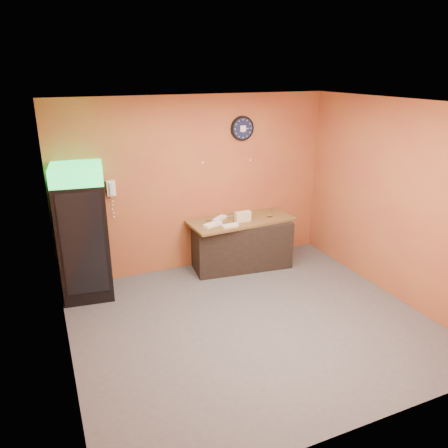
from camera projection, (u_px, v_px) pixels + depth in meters
floor at (251, 322)px, 5.77m from camera, size 4.50×4.50×0.00m
back_wall at (197, 185)px, 7.02m from camera, size 4.50×0.02×2.80m
left_wall at (57, 252)px, 4.45m from camera, size 0.02×4.00×2.80m
right_wall at (396, 201)px, 6.13m from camera, size 0.02×4.00×2.80m
ceiling at (256, 104)px, 4.82m from camera, size 4.50×4.00×0.02m
beverage_cooler at (84, 235)px, 6.14m from camera, size 0.76×0.77×1.95m
prep_counter at (241, 244)px, 7.29m from camera, size 1.66×0.89×0.79m
wall_clock at (242, 128)px, 7.00m from camera, size 0.39×0.06×0.39m
wall_phone at (111, 188)px, 6.43m from camera, size 0.12×0.11×0.23m
butcher_paper at (241, 220)px, 7.15m from camera, size 1.76×0.82×0.04m
sub_roll_stack at (243, 217)px, 7.01m from camera, size 0.26×0.10×0.17m
wrapped_sandwich_left at (213, 225)px, 6.83m from camera, size 0.33×0.22×0.04m
wrapped_sandwich_mid at (230, 226)px, 6.80m from camera, size 0.26×0.12×0.04m
wrapped_sandwich_right at (220, 218)px, 7.11m from camera, size 0.30×0.27×0.04m
kitchen_tool at (235, 215)px, 7.26m from camera, size 0.07×0.07×0.07m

